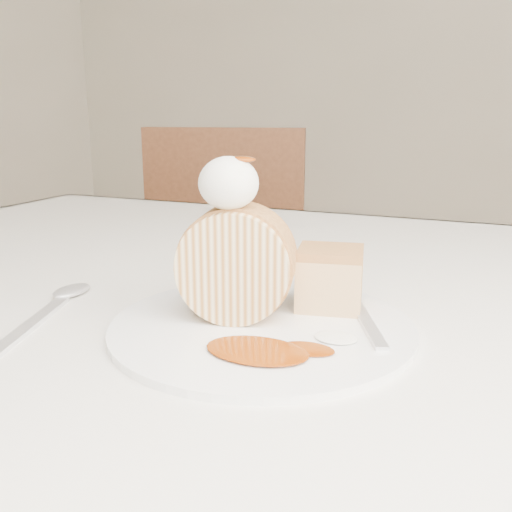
% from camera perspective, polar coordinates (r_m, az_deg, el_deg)
% --- Properties ---
extents(table, '(1.40, 0.90, 0.75)m').
position_cam_1_polar(table, '(0.70, 2.81, -9.30)').
color(table, silver).
rests_on(table, ground).
extents(chair_far, '(0.51, 0.51, 0.90)m').
position_cam_1_polar(chair_far, '(1.65, -2.36, -0.60)').
color(chair_far, brown).
rests_on(chair_far, ground).
extents(plate, '(0.32, 0.32, 0.01)m').
position_cam_1_polar(plate, '(0.52, 0.60, -7.06)').
color(plate, white).
rests_on(plate, table).
extents(roulade_slice, '(0.11, 0.08, 0.10)m').
position_cam_1_polar(roulade_slice, '(0.52, -1.98, -0.77)').
color(roulade_slice, beige).
rests_on(roulade_slice, plate).
extents(cake_chunk, '(0.07, 0.07, 0.05)m').
position_cam_1_polar(cake_chunk, '(0.55, 7.38, -2.59)').
color(cake_chunk, '#BF8348').
rests_on(cake_chunk, plate).
extents(whipped_cream, '(0.05, 0.05, 0.05)m').
position_cam_1_polar(whipped_cream, '(0.50, -2.75, 7.29)').
color(whipped_cream, white).
rests_on(whipped_cream, roulade_slice).
extents(caramel_drizzle, '(0.03, 0.02, 0.01)m').
position_cam_1_polar(caramel_drizzle, '(0.49, -1.51, 10.31)').
color(caramel_drizzle, '#7B2D05').
rests_on(caramel_drizzle, whipped_cream).
extents(caramel_pool, '(0.09, 0.07, 0.00)m').
position_cam_1_polar(caramel_pool, '(0.45, 0.09, -9.41)').
color(caramel_pool, '#7B2D05').
rests_on(caramel_pool, plate).
extents(fork, '(0.09, 0.16, 0.00)m').
position_cam_1_polar(fork, '(0.52, 11.02, -6.54)').
color(fork, silver).
rests_on(fork, plate).
extents(spoon, '(0.08, 0.18, 0.00)m').
position_cam_1_polar(spoon, '(0.56, -21.54, -6.38)').
color(spoon, silver).
rests_on(spoon, table).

